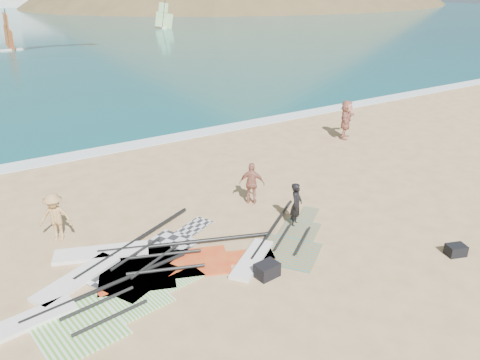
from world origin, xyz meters
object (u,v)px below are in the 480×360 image
rig_red (147,258)px  rig_orange (277,246)px  rig_grey (123,263)px  gear_bag_near (267,270)px  beachgoer_right (346,119)px  beachgoer_mid (55,217)px  beachgoer_back (252,183)px  rig_green (79,313)px  gear_bag_far (456,250)px  person_wetsuit (296,205)px

rig_red → rig_orange: bearing=-2.1°
rig_grey → rig_red: bearing=-34.0°
gear_bag_near → beachgoer_right: size_ratio=0.32×
beachgoer_mid → beachgoer_back: size_ratio=1.02×
rig_grey → rig_red: 0.69m
rig_orange → beachgoer_back: (1.06, 2.94, 0.72)m
beachgoer_back → beachgoer_right: (8.20, 3.72, 0.21)m
rig_green → beachgoer_mid: 4.02m
beachgoer_back → gear_bag_far: bearing=158.6°
gear_bag_near → person_wetsuit: bearing=36.7°
beachgoer_right → rig_grey: bearing=163.9°
gear_bag_far → person_wetsuit: size_ratio=0.36×
rig_red → beachgoer_right: (12.83, 5.17, 0.93)m
gear_bag_near → gear_bag_far: size_ratio=1.14×
rig_green → rig_orange: size_ratio=1.19×
gear_bag_near → beachgoer_back: 4.60m
rig_red → gear_bag_far: gear_bag_far is taller
rig_grey → beachgoer_back: bearing=-11.9°
gear_bag_far → person_wetsuit: 4.89m
rig_grey → beachgoer_mid: (-1.19, 2.43, 0.74)m
rig_grey → beachgoer_right: 14.47m
beachgoer_back → beachgoer_right: size_ratio=0.79×
person_wetsuit → beachgoer_mid: size_ratio=0.95×
gear_bag_near → beachgoer_mid: (-4.32, 5.07, 0.59)m
beachgoer_mid → rig_grey: bearing=-31.2°
rig_green → gear_bag_far: bearing=-26.1°
gear_bag_far → beachgoer_right: 11.10m
rig_grey → beachgoer_right: bearing=-5.7°
gear_bag_near → gear_bag_far: gear_bag_near is taller
rig_orange → rig_red: (-3.57, 1.49, 0.00)m
person_wetsuit → beachgoer_mid: (-6.78, 3.23, 0.04)m
person_wetsuit → gear_bag_near: bearing=-179.4°
rig_grey → rig_green: bearing=-163.7°
gear_bag_near → beachgoer_right: 12.97m
beachgoer_back → rig_green: bearing=64.0°
rig_green → rig_orange: rig_green is taller
rig_red → beachgoer_back: beachgoer_back is taller
gear_bag_far → rig_orange: bearing=142.7°
rig_orange → rig_red: 3.87m
gear_bag_near → beachgoer_right: (10.39, 7.72, 0.78)m
rig_green → rig_grey: bearing=34.4°
rig_grey → rig_green: (-1.63, -1.50, -0.00)m
rig_red → beachgoer_back: bearing=37.9°
rig_grey → rig_green: size_ratio=1.04×
gear_bag_far → person_wetsuit: bearing=125.6°
rig_orange → beachgoer_mid: (-5.45, 4.01, 0.74)m
rig_green → beachgoer_back: 7.55m
rig_red → gear_bag_near: gear_bag_near is taller
rig_green → gear_bag_near: size_ratio=9.22×
rig_green → gear_bag_near: gear_bag_near is taller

